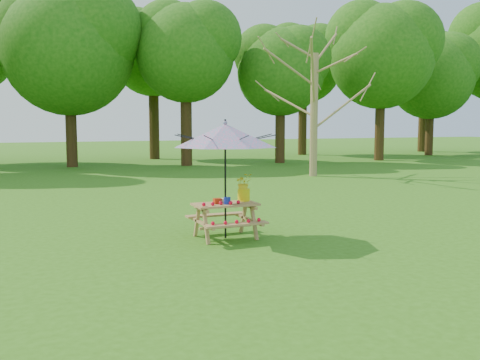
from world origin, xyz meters
name	(u,v)px	position (x,y,z in m)	size (l,w,h in m)	color
treeline	(175,9)	(0.00, 22.00, 8.00)	(60.00, 12.00, 16.00)	#17580F
bare_tree	(316,1)	(3.44, 13.72, 7.02)	(7.97, 7.97, 11.57)	olive
picnic_table	(226,221)	(-4.27, 3.98, 0.33)	(1.20, 1.32, 0.67)	#9E7C47
patio_umbrella	(225,135)	(-4.27, 3.98, 1.95)	(2.08, 2.08, 2.25)	black
produce_bins	(222,201)	(-4.33, 3.98, 0.72)	(0.28, 0.42, 0.13)	#B52C0E
tomatoes_row	(221,203)	(-4.42, 3.80, 0.71)	(0.77, 0.13, 0.07)	red
flower_bucket	(244,186)	(-3.83, 4.12, 0.96)	(0.34, 0.30, 0.54)	yellow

